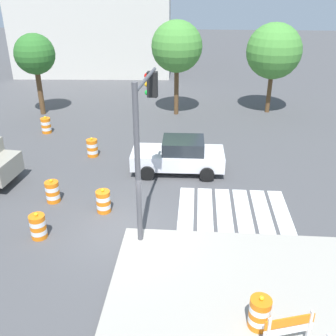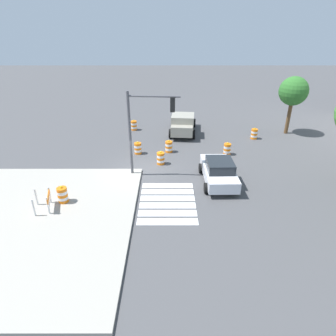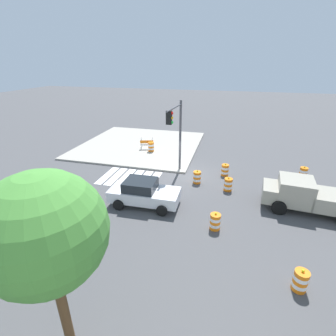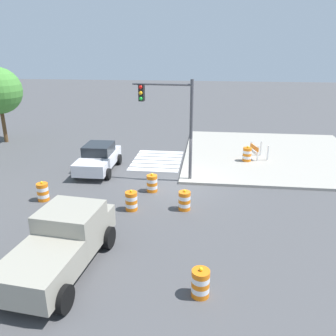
% 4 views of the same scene
% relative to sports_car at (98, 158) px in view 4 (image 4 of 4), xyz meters
% --- Properties ---
extents(ground_plane, '(120.00, 120.00, 0.00)m').
position_rel_sports_car_xyz_m(ground_plane, '(-1.66, -5.07, -0.81)').
color(ground_plane, '#474749').
extents(sidewalk_corner, '(12.00, 12.00, 0.15)m').
position_rel_sports_car_xyz_m(sidewalk_corner, '(4.34, -11.07, -0.74)').
color(sidewalk_corner, '#9E998E').
rests_on(sidewalk_corner, ground).
extents(crosswalk_stripes, '(4.35, 3.20, 0.02)m').
position_rel_sports_car_xyz_m(crosswalk_stripes, '(2.34, -3.27, -0.80)').
color(crosswalk_stripes, silver).
rests_on(crosswalk_stripes, ground).
extents(sports_car, '(4.34, 2.21, 1.63)m').
position_rel_sports_car_xyz_m(sports_car, '(0.00, 0.00, 0.00)').
color(sports_car, silver).
rests_on(sports_car, ground).
extents(pickup_truck, '(5.32, 2.74, 1.92)m').
position_rel_sports_car_xyz_m(pickup_truck, '(-9.47, -1.85, 0.16)').
color(pickup_truck, gray).
rests_on(pickup_truck, ground).
extents(traffic_barrel_near_corner, '(0.56, 0.56, 1.02)m').
position_rel_sports_car_xyz_m(traffic_barrel_near_corner, '(-4.69, -5.63, -0.36)').
color(traffic_barrel_near_corner, orange).
rests_on(traffic_barrel_near_corner, ground).
extents(traffic_barrel_crosswalk_end, '(0.56, 0.56, 1.02)m').
position_rel_sports_car_xyz_m(traffic_barrel_crosswalk_end, '(-4.52, 1.41, -0.36)').
color(traffic_barrel_crosswalk_end, orange).
rests_on(traffic_barrel_crosswalk_end, ground).
extents(traffic_barrel_median_far, '(0.56, 0.56, 1.02)m').
position_rel_sports_car_xyz_m(traffic_barrel_median_far, '(-2.78, -3.78, -0.36)').
color(traffic_barrel_median_far, orange).
rests_on(traffic_barrel_median_far, ground).
extents(traffic_barrel_far_curb, '(0.56, 0.56, 1.02)m').
position_rel_sports_car_xyz_m(traffic_barrel_far_curb, '(-5.02, -3.17, -0.36)').
color(traffic_barrel_far_curb, orange).
rests_on(traffic_barrel_far_curb, ground).
extents(traffic_barrel_lane_center, '(0.56, 0.56, 1.02)m').
position_rel_sports_car_xyz_m(traffic_barrel_lane_center, '(-10.48, -6.55, -0.36)').
color(traffic_barrel_lane_center, orange).
rests_on(traffic_barrel_lane_center, ground).
extents(traffic_barrel_on_sidewalk, '(0.56, 0.56, 1.02)m').
position_rel_sports_car_xyz_m(traffic_barrel_on_sidewalk, '(2.52, -9.18, -0.21)').
color(traffic_barrel_on_sidewalk, orange).
rests_on(traffic_barrel_on_sidewalk, sidewalk_corner).
extents(construction_barricade, '(1.40, 1.09, 1.00)m').
position_rel_sports_car_xyz_m(construction_barricade, '(3.19, -9.85, -0.09)').
color(construction_barricade, silver).
rests_on(construction_barricade, sidewalk_corner).
extents(traffic_light_pole, '(0.48, 3.29, 5.50)m').
position_rel_sports_car_xyz_m(traffic_light_pole, '(-0.99, -4.54, 3.10)').
color(traffic_light_pole, '#4C4C51').
rests_on(traffic_light_pole, sidewalk_corner).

